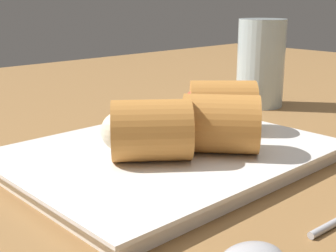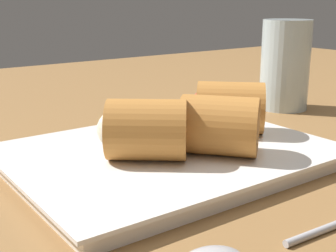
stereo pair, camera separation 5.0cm
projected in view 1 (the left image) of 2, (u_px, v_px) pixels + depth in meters
The scene contains 7 objects.
table_surface at pixel (211, 176), 41.82cm from camera, with size 180.00×140.00×2.00cm.
serving_plate at pixel (168, 156), 41.74cm from camera, with size 27.46×21.07×1.50cm.
roll_front_left at pixel (216, 124), 39.88cm from camera, with size 7.97×8.14×5.01cm.
roll_front_right at pixel (146, 130), 37.82cm from camera, with size 8.15×7.91×5.01cm.
roll_back_left at pixel (218, 106), 46.38cm from camera, with size 8.11×8.06×5.01cm.
spoon at pixel (272, 251), 26.30cm from camera, with size 19.94×3.34×1.40cm.
drinking_glass at pixel (261, 63), 62.97cm from camera, with size 6.34×6.34×11.65cm.
Camera 1 is at (-29.52, -25.95, 16.45)cm, focal length 50.00 mm.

